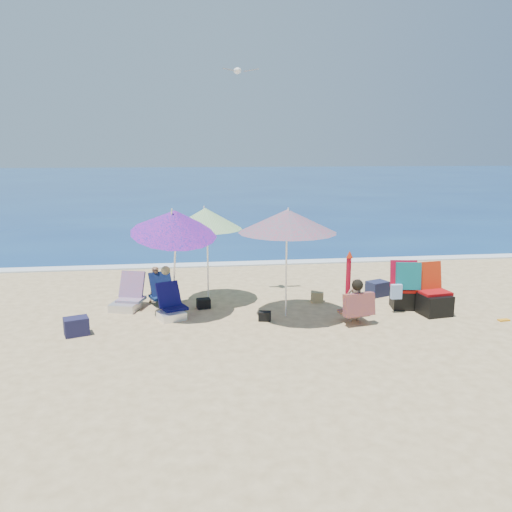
{
  "coord_description": "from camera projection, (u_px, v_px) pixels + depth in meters",
  "views": [
    {
      "loc": [
        -1.59,
        -8.8,
        3.18
      ],
      "look_at": [
        -0.3,
        1.0,
        1.1
      ],
      "focal_mm": 35.69,
      "sensor_mm": 36.0,
      "label": 1
    }
  ],
  "objects": [
    {
      "name": "seagull",
      "position": [
        238.0,
        71.0,
        10.36
      ],
      "size": [
        0.75,
        0.32,
        0.12
      ],
      "color": "white"
    },
    {
      "name": "bag_black_a",
      "position": [
        204.0,
        303.0,
        10.37
      ],
      "size": [
        0.29,
        0.24,
        0.2
      ],
      "color": "black",
      "rests_on": "ground"
    },
    {
      "name": "sea",
      "position": [
        204.0,
        181.0,
        53.07
      ],
      "size": [
        120.0,
        80.0,
        0.12
      ],
      "color": "navy",
      "rests_on": "ground"
    },
    {
      "name": "umbrella_blue",
      "position": [
        174.0,
        222.0,
        9.58
      ],
      "size": [
        2.07,
        2.11,
        2.24
      ],
      "color": "white",
      "rests_on": "ground"
    },
    {
      "name": "umbrella_striped",
      "position": [
        205.0,
        219.0,
        10.49
      ],
      "size": [
        1.82,
        1.82,
        2.03
      ],
      "color": "white",
      "rests_on": "ground"
    },
    {
      "name": "bag_tan",
      "position": [
        317.0,
        297.0,
        10.79
      ],
      "size": [
        0.3,
        0.24,
        0.22
      ],
      "color": "tan",
      "rests_on": "ground"
    },
    {
      "name": "person_left",
      "position": [
        158.0,
        285.0,
        10.69
      ],
      "size": [
        0.64,
        0.67,
        0.85
      ],
      "color": "tan",
      "rests_on": "ground"
    },
    {
      "name": "person_center",
      "position": [
        356.0,
        301.0,
        9.42
      ],
      "size": [
        0.62,
        0.63,
        0.86
      ],
      "color": "tan",
      "rests_on": "ground"
    },
    {
      "name": "chair_navy",
      "position": [
        171.0,
        309.0,
        9.78
      ],
      "size": [
        0.65,
        0.81,
        0.64
      ],
      "color": "#0C0B41",
      "rests_on": "ground"
    },
    {
      "name": "ground",
      "position": [
        279.0,
        325.0,
        9.4
      ],
      "size": [
        120.0,
        120.0,
        0.0
      ],
      "color": "#D8BC84",
      "rests_on": "ground"
    },
    {
      "name": "bag_navy_a",
      "position": [
        76.0,
        326.0,
        8.85
      ],
      "size": [
        0.48,
        0.41,
        0.32
      ],
      "color": "#1C1B3C",
      "rests_on": "ground"
    },
    {
      "name": "furled_umbrella",
      "position": [
        348.0,
        279.0,
        10.0
      ],
      "size": [
        0.15,
        0.15,
        1.25
      ],
      "color": "#B90D24",
      "rests_on": "ground"
    },
    {
      "name": "chair_rainbow",
      "position": [
        128.0,
        300.0,
        10.31
      ],
      "size": [
        0.73,
        0.83,
        0.72
      ],
      "color": "#D34A56",
      "rests_on": "ground"
    },
    {
      "name": "orange_item",
      "position": [
        504.0,
        320.0,
        9.61
      ],
      "size": [
        0.22,
        0.12,
        0.03
      ],
      "color": "orange",
      "rests_on": "ground"
    },
    {
      "name": "camp_chair_right",
      "position": [
        405.0,
        291.0,
        10.31
      ],
      "size": [
        0.74,
        0.67,
        1.0
      ],
      "color": "red",
      "rests_on": "ground"
    },
    {
      "name": "bag_navy_b",
      "position": [
        377.0,
        288.0,
        11.24
      ],
      "size": [
        0.52,
        0.46,
        0.33
      ],
      "color": "#1C213D",
      "rests_on": "ground"
    },
    {
      "name": "bag_black_b",
      "position": [
        265.0,
        316.0,
        9.61
      ],
      "size": [
        0.26,
        0.21,
        0.18
      ],
      "color": "black",
      "rests_on": "ground"
    },
    {
      "name": "camp_chair_left",
      "position": [
        434.0,
        299.0,
        9.97
      ],
      "size": [
        0.65,
        0.7,
        0.99
      ],
      "color": "#A10B0E",
      "rests_on": "ground"
    },
    {
      "name": "umbrella_turquoise",
      "position": [
        287.0,
        221.0,
        9.47
      ],
      "size": [
        2.01,
        2.01,
        2.12
      ],
      "color": "white",
      "rests_on": "ground"
    },
    {
      "name": "foam",
      "position": [
        248.0,
        264.0,
        14.34
      ],
      "size": [
        120.0,
        0.5,
        0.04
      ],
      "color": "white",
      "rests_on": "ground"
    }
  ]
}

